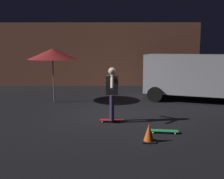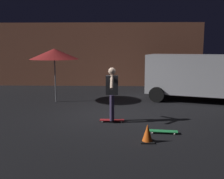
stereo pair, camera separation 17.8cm
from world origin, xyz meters
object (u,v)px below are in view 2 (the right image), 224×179
(patio_umbrella, at_px, (54,54))
(skateboard_spare, at_px, (163,131))
(parked_van, at_px, (201,75))
(skateboard_ridden, at_px, (112,120))
(traffic_cone, at_px, (147,134))
(skater, at_px, (112,90))

(patio_umbrella, bearing_deg, skateboard_spare, -46.09)
(skateboard_spare, bearing_deg, parked_van, 63.10)
(skateboard_ridden, relative_size, traffic_cone, 1.70)
(skateboard_spare, height_order, traffic_cone, traffic_cone)
(parked_van, xyz_separation_m, patio_umbrella, (-6.37, -0.46, 0.91))
(skater, bearing_deg, patio_umbrella, 129.59)
(skateboard_ridden, xyz_separation_m, traffic_cone, (0.95, -1.79, 0.16))
(parked_van, height_order, skateboard_spare, parked_van)
(skateboard_spare, distance_m, skater, 2.07)
(skateboard_ridden, height_order, traffic_cone, traffic_cone)
(skateboard_spare, bearing_deg, patio_umbrella, 133.91)
(patio_umbrella, height_order, skater, patio_umbrella)
(patio_umbrella, distance_m, skateboard_ridden, 4.48)
(parked_van, bearing_deg, skateboard_spare, -116.90)
(skater, xyz_separation_m, traffic_cone, (0.95, -1.79, -0.83))
(skateboard_ridden, relative_size, skater, 0.47)
(parked_van, distance_m, traffic_cone, 6.13)
(parked_van, bearing_deg, skater, -137.12)
(patio_umbrella, relative_size, skateboard_spare, 2.88)
(skateboard_ridden, bearing_deg, skater, 90.00)
(parked_van, relative_size, skater, 2.97)
(parked_van, relative_size, skateboard_spare, 6.22)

